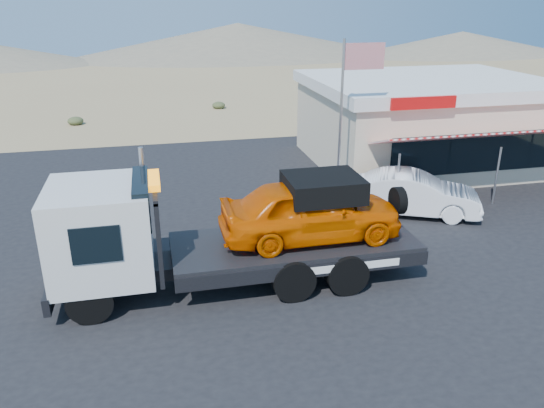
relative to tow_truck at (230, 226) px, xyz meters
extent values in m
plane|color=#987F57|center=(0.07, 0.39, -1.71)|extent=(120.00, 120.00, 0.00)
cube|color=black|center=(2.07, 3.39, -1.70)|extent=(32.00, 24.00, 0.02)
cylinder|color=black|center=(-3.55, -1.11, -1.14)|extent=(1.11, 0.33, 1.11)
cylinder|color=black|center=(-3.55, 1.11, -1.14)|extent=(1.11, 0.33, 1.11)
cylinder|color=black|center=(1.43, -1.11, -1.14)|extent=(1.11, 0.61, 1.11)
cylinder|color=black|center=(1.43, 1.11, -1.14)|extent=(1.11, 0.61, 1.11)
cylinder|color=black|center=(2.87, -1.11, -1.14)|extent=(1.11, 0.61, 1.11)
cylinder|color=black|center=(2.87, 1.11, -1.14)|extent=(1.11, 0.61, 1.11)
cube|color=black|center=(0.55, 0.00, -0.97)|extent=(9.08, 1.11, 0.33)
cube|color=silver|center=(-3.22, 0.00, 0.19)|extent=(2.44, 2.60, 2.33)
cube|color=black|center=(-2.17, 0.00, 0.96)|extent=(0.39, 2.21, 1.00)
cube|color=black|center=(-1.83, 0.00, 0.13)|extent=(0.11, 2.44, 2.21)
cube|color=orange|center=(-1.83, 0.00, 1.41)|extent=(0.28, 1.33, 0.17)
cube|color=black|center=(1.76, 0.00, -0.67)|extent=(6.64, 2.55, 0.17)
imported|color=#DF5300|center=(2.21, 0.00, 0.25)|extent=(4.87, 1.96, 1.66)
cube|color=black|center=(2.54, 0.00, 0.88)|extent=(1.99, 1.66, 0.61)
imported|color=white|center=(7.10, 3.47, -0.93)|extent=(4.88, 3.42, 1.53)
cube|color=beige|center=(10.57, 9.39, 0.01)|extent=(10.00, 8.00, 3.40)
cube|color=white|center=(10.57, 9.39, 1.96)|extent=(10.40, 8.40, 0.50)
cube|color=red|center=(8.07, 5.13, 1.96)|extent=(2.60, 0.12, 0.45)
cube|color=black|center=(10.57, 5.37, -0.19)|extent=(7.00, 0.06, 1.60)
cube|color=red|center=(10.57, 4.49, 0.76)|extent=(9.00, 1.73, 0.61)
cylinder|color=#99999E|center=(6.57, 3.69, -0.59)|extent=(0.08, 0.08, 2.20)
cylinder|color=#99999E|center=(10.57, 3.69, -0.59)|extent=(0.08, 0.08, 2.20)
cylinder|color=#99999E|center=(4.77, 4.89, 1.31)|extent=(0.10, 0.10, 6.00)
cube|color=#B20C14|center=(5.52, 4.89, 3.71)|extent=(1.50, 0.02, 0.90)
ellipsoid|color=#3A4424|center=(-6.33, 21.34, -1.46)|extent=(0.95, 0.95, 0.51)
ellipsoid|color=#3A4424|center=(2.92, 24.42, -1.47)|extent=(0.91, 0.91, 0.49)
cone|color=#726B59|center=(10.07, 58.39, 0.39)|extent=(44.00, 44.00, 4.20)
cone|color=#726B59|center=(40.07, 54.39, -0.21)|extent=(32.00, 32.00, 3.00)
camera|label=1|loc=(-1.77, -12.66, 5.60)|focal=35.00mm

